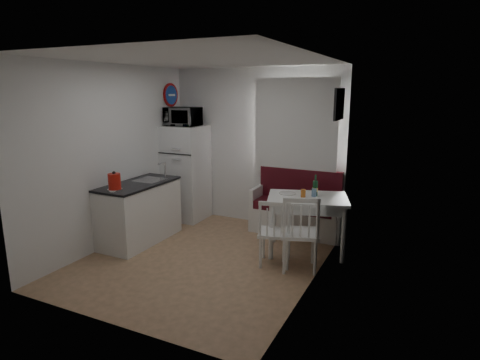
{
  "coord_description": "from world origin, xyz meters",
  "views": [
    {
      "loc": [
        2.63,
        -4.37,
        2.23
      ],
      "look_at": [
        0.3,
        0.5,
        1.02
      ],
      "focal_mm": 30.0,
      "sensor_mm": 36.0,
      "label": 1
    }
  ],
  "objects_px": {
    "dining_table": "(307,203)",
    "fridge": "(186,173)",
    "kitchen_counter": "(140,212)",
    "microwave": "(183,117)",
    "kettle": "(114,182)",
    "wine_bottle": "(315,185)",
    "chair_right": "(297,226)",
    "chair_left": "(273,226)",
    "bench": "(296,212)"
  },
  "relations": [
    {
      "from": "chair_right",
      "to": "kettle",
      "type": "bearing_deg",
      "value": 172.31
    },
    {
      "from": "kitchen_counter",
      "to": "wine_bottle",
      "type": "bearing_deg",
      "value": 17.21
    },
    {
      "from": "microwave",
      "to": "wine_bottle",
      "type": "relative_size",
      "value": 1.9
    },
    {
      "from": "kitchen_counter",
      "to": "microwave",
      "type": "bearing_deg",
      "value": 89.06
    },
    {
      "from": "microwave",
      "to": "kettle",
      "type": "bearing_deg",
      "value": -89.01
    },
    {
      "from": "kitchen_counter",
      "to": "microwave",
      "type": "relative_size",
      "value": 2.35
    },
    {
      "from": "dining_table",
      "to": "microwave",
      "type": "height_order",
      "value": "microwave"
    },
    {
      "from": "dining_table",
      "to": "kettle",
      "type": "xyz_separation_m",
      "value": [
        -2.33,
        -1.19,
        0.32
      ]
    },
    {
      "from": "chair_left",
      "to": "bench",
      "type": "bearing_deg",
      "value": 79.66
    },
    {
      "from": "wine_bottle",
      "to": "kettle",
      "type": "bearing_deg",
      "value": -151.66
    },
    {
      "from": "microwave",
      "to": "kettle",
      "type": "distance_m",
      "value": 1.89
    },
    {
      "from": "bench",
      "to": "kettle",
      "type": "xyz_separation_m",
      "value": [
        -1.96,
        -1.89,
        0.7
      ]
    },
    {
      "from": "fridge",
      "to": "microwave",
      "type": "distance_m",
      "value": 0.98
    },
    {
      "from": "dining_table",
      "to": "kettle",
      "type": "relative_size",
      "value": 4.71
    },
    {
      "from": "dining_table",
      "to": "kettle",
      "type": "bearing_deg",
      "value": -170.07
    },
    {
      "from": "chair_left",
      "to": "chair_right",
      "type": "xyz_separation_m",
      "value": [
        0.32,
        -0.01,
        0.06
      ]
    },
    {
      "from": "wine_bottle",
      "to": "chair_right",
      "type": "bearing_deg",
      "value": -90.0
    },
    {
      "from": "chair_left",
      "to": "microwave",
      "type": "height_order",
      "value": "microwave"
    },
    {
      "from": "bench",
      "to": "chair_left",
      "type": "xyz_separation_m",
      "value": [
        0.12,
        -1.36,
        0.22
      ]
    },
    {
      "from": "chair_left",
      "to": "kettle",
      "type": "relative_size",
      "value": 1.93
    },
    {
      "from": "dining_table",
      "to": "wine_bottle",
      "type": "relative_size",
      "value": 4.21
    },
    {
      "from": "bench",
      "to": "dining_table",
      "type": "height_order",
      "value": "bench"
    },
    {
      "from": "kitchen_counter",
      "to": "microwave",
      "type": "xyz_separation_m",
      "value": [
        0.02,
        1.19,
        1.34
      ]
    },
    {
      "from": "dining_table",
      "to": "microwave",
      "type": "xyz_separation_m",
      "value": [
        -2.36,
        0.54,
        1.08
      ]
    },
    {
      "from": "dining_table",
      "to": "kettle",
      "type": "distance_m",
      "value": 2.63
    },
    {
      "from": "fridge",
      "to": "kettle",
      "type": "distance_m",
      "value": 1.79
    },
    {
      "from": "kitchen_counter",
      "to": "kettle",
      "type": "distance_m",
      "value": 0.79
    },
    {
      "from": "bench",
      "to": "chair_right",
      "type": "bearing_deg",
      "value": -72.07
    },
    {
      "from": "chair_right",
      "to": "kettle",
      "type": "height_order",
      "value": "kettle"
    },
    {
      "from": "chair_right",
      "to": "fridge",
      "type": "xyz_separation_m",
      "value": [
        -2.43,
        1.26,
        0.21
      ]
    },
    {
      "from": "kitchen_counter",
      "to": "microwave",
      "type": "height_order",
      "value": "microwave"
    },
    {
      "from": "microwave",
      "to": "wine_bottle",
      "type": "bearing_deg",
      "value": -10.17
    },
    {
      "from": "wine_bottle",
      "to": "chair_left",
      "type": "bearing_deg",
      "value": -113.0
    },
    {
      "from": "kitchen_counter",
      "to": "bench",
      "type": "bearing_deg",
      "value": 34.07
    },
    {
      "from": "chair_left",
      "to": "chair_right",
      "type": "relative_size",
      "value": 0.87
    },
    {
      "from": "kitchen_counter",
      "to": "dining_table",
      "type": "distance_m",
      "value": 2.48
    },
    {
      "from": "microwave",
      "to": "chair_right",
      "type": "bearing_deg",
      "value": -26.42
    },
    {
      "from": "bench",
      "to": "dining_table",
      "type": "bearing_deg",
      "value": -62.11
    },
    {
      "from": "chair_right",
      "to": "microwave",
      "type": "height_order",
      "value": "microwave"
    },
    {
      "from": "kitchen_counter",
      "to": "wine_bottle",
      "type": "relative_size",
      "value": 4.46
    },
    {
      "from": "dining_table",
      "to": "chair_right",
      "type": "bearing_deg",
      "value": -101.0
    },
    {
      "from": "bench",
      "to": "microwave",
      "type": "xyz_separation_m",
      "value": [
        -1.99,
        -0.16,
        1.46
      ]
    },
    {
      "from": "bench",
      "to": "kitchen_counter",
      "type": "bearing_deg",
      "value": -145.93
    },
    {
      "from": "chair_right",
      "to": "wine_bottle",
      "type": "bearing_deg",
      "value": 70.02
    },
    {
      "from": "kitchen_counter",
      "to": "kettle",
      "type": "height_order",
      "value": "kettle"
    },
    {
      "from": "chair_left",
      "to": "wine_bottle",
      "type": "height_order",
      "value": "wine_bottle"
    },
    {
      "from": "chair_left",
      "to": "fridge",
      "type": "xyz_separation_m",
      "value": [
        -2.11,
        1.25,
        0.27
      ]
    },
    {
      "from": "kitchen_counter",
      "to": "chair_right",
      "type": "bearing_deg",
      "value": -0.3
    },
    {
      "from": "kitchen_counter",
      "to": "chair_right",
      "type": "relative_size",
      "value": 2.25
    },
    {
      "from": "dining_table",
      "to": "fridge",
      "type": "height_order",
      "value": "fridge"
    }
  ]
}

